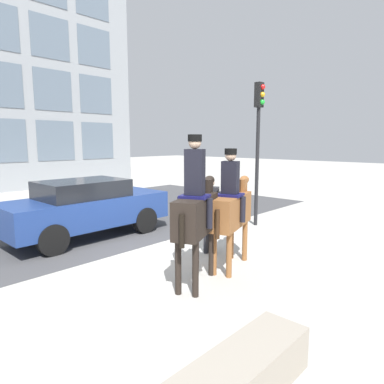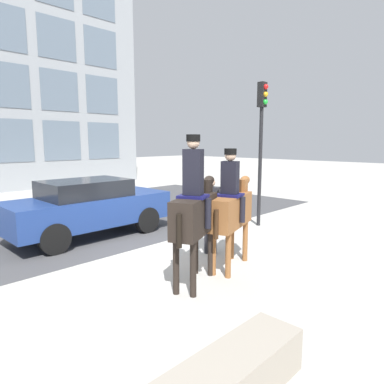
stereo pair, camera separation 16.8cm
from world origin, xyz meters
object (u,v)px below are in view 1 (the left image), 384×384
(mounted_horse_lead, at_px, (196,210))
(pedestrian_bystander, at_px, (210,210))
(mounted_horse_companion, at_px, (231,207))
(traffic_light, at_px, (258,132))
(planter_ledge, at_px, (236,381))
(street_car_near_lane, at_px, (86,207))

(mounted_horse_lead, relative_size, pedestrian_bystander, 1.53)
(mounted_horse_lead, distance_m, mounted_horse_companion, 1.13)
(pedestrian_bystander, distance_m, traffic_light, 3.65)
(mounted_horse_lead, height_order, traffic_light, traffic_light)
(mounted_horse_companion, height_order, planter_ledge, mounted_horse_companion)
(traffic_light, xyz_separation_m, planter_ledge, (-6.44, -3.88, -2.62))
(pedestrian_bystander, xyz_separation_m, street_car_near_lane, (-1.23, 3.33, -0.20))
(planter_ledge, bearing_deg, street_car_near_lane, 71.80)
(mounted_horse_companion, bearing_deg, mounted_horse_lead, 164.71)
(mounted_horse_companion, height_order, pedestrian_bystander, mounted_horse_companion)
(pedestrian_bystander, bearing_deg, planter_ledge, 11.35)
(mounted_horse_companion, xyz_separation_m, street_car_near_lane, (-0.88, 4.18, -0.42))
(mounted_horse_lead, xyz_separation_m, pedestrian_bystander, (1.47, 0.91, -0.32))
(mounted_horse_lead, xyz_separation_m, street_car_near_lane, (0.24, 4.24, -0.53))
(planter_ledge, bearing_deg, traffic_light, 31.05)
(mounted_horse_lead, relative_size, traffic_light, 0.63)
(street_car_near_lane, height_order, traffic_light, traffic_light)
(pedestrian_bystander, xyz_separation_m, planter_ledge, (-3.36, -3.16, -0.79))
(pedestrian_bystander, bearing_deg, mounted_horse_lead, -0.18)
(pedestrian_bystander, height_order, traffic_light, traffic_light)
(traffic_light, bearing_deg, mounted_horse_lead, -160.35)
(mounted_horse_lead, xyz_separation_m, traffic_light, (4.55, 1.62, 1.50))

